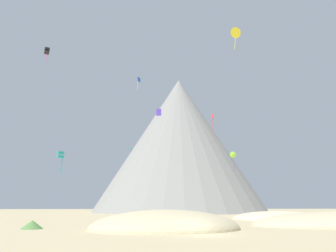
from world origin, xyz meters
TOP-DOWN VIEW (x-y plane):
  - ground_plane at (0.00, 0.00)m, footprint 400.00×400.00m
  - dune_foreground_right at (-2.69, 7.32)m, footprint 18.97×17.00m
  - dune_midground at (18.68, 26.77)m, footprint 17.39×26.42m
  - bush_mid_center at (-16.86, 9.09)m, footprint 3.23×3.23m
  - bush_near_left at (-7.25, 8.44)m, footprint 2.72×2.72m
  - bush_far_right at (0.31, 16.06)m, footprint 2.40×2.40m
  - bush_ridge_crest at (18.79, 18.88)m, footprint 1.31×1.31m
  - rock_massif at (9.02, 90.78)m, footprint 83.73×83.73m
  - kite_blue_high at (-5.78, 34.96)m, footprint 0.67×0.93m
  - kite_red_mid at (11.58, 43.92)m, footprint 0.65×0.79m
  - kite_indigo_mid at (-1.38, 38.18)m, footprint 1.09×0.26m
  - kite_lime_mid at (20.79, 59.16)m, footprint 1.79×0.49m
  - kite_green_mid at (-7.13, 46.51)m, footprint 0.46×0.66m
  - kite_black_high at (-26.02, 39.72)m, footprint 1.34×1.38m
  - kite_teal_low at (-17.08, 20.65)m, footprint 1.16×1.18m
  - kite_yellow_high at (10.93, 22.02)m, footprint 1.97×0.83m

SIDE VIEW (x-z plane):
  - ground_plane at x=0.00m, z-range 0.00..0.00m
  - dune_foreground_right at x=-2.69m, z-range -2.03..2.03m
  - dune_midground at x=18.68m, z-range -1.49..1.49m
  - bush_far_right at x=0.31m, z-range 0.00..0.53m
  - bush_mid_center at x=-16.86m, z-range 0.00..0.92m
  - bush_ridge_crest at x=18.79m, z-range 0.00..0.98m
  - bush_near_left at x=-7.25m, z-range 0.00..1.07m
  - kite_teal_low at x=-17.08m, z-range 7.98..11.41m
  - kite_green_mid at x=-7.13m, z-range 14.61..15.48m
  - kite_lime_mid at x=20.79m, z-range 13.31..18.73m
  - kite_indigo_mid at x=-1.38m, z-range 20.92..22.47m
  - kite_red_mid at x=11.58m, z-range 19.55..24.14m
  - rock_massif at x=9.02m, z-range -1.53..48.90m
  - kite_blue_high at x=-5.78m, z-range 25.99..28.87m
  - kite_yellow_high at x=10.93m, z-range 29.87..33.96m
  - kite_black_high at x=-26.02m, z-range 33.93..37.03m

